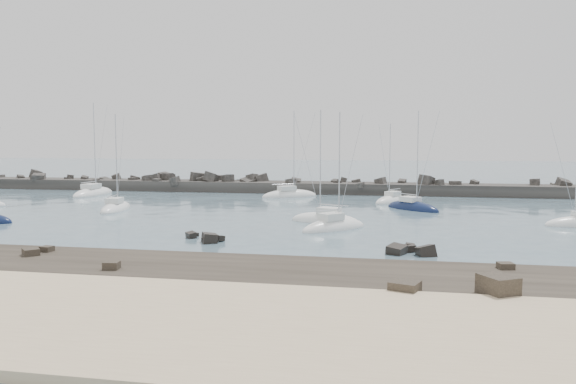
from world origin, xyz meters
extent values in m
plane|color=slate|center=(0.00, 0.00, 0.00)|extent=(400.00, 400.00, 0.00)
cube|color=beige|center=(0.00, -32.00, 0.00)|extent=(140.00, 14.00, 1.00)
cube|color=#2B241E|center=(0.00, -22.00, 0.00)|extent=(140.00, 12.00, 0.70)
cube|color=#2B241E|center=(20.16, -17.54, 0.55)|extent=(1.14, 1.07, 0.40)
cube|color=#2B241E|center=(18.49, -24.46, 0.90)|extent=(2.36, 2.48, 1.11)
cube|color=#2B241E|center=(-13.92, -19.53, 0.60)|extent=(1.65, 1.64, 0.50)
cube|color=#2B241E|center=(-13.58, -18.05, 0.56)|extent=(0.99, 0.88, 0.41)
cube|color=#2B241E|center=(-5.69, -22.65, 0.60)|extent=(1.10, 0.95, 0.51)
cube|color=#2B241E|center=(13.43, -24.70, 0.65)|extent=(1.96, 1.89, 0.60)
cube|color=black|center=(-2.96, -10.44, 0.23)|extent=(1.25, 1.16, 0.78)
cube|color=black|center=(-5.64, -7.35, 0.07)|extent=(1.16, 1.14, 0.51)
cube|color=black|center=(-3.24, -10.32, 0.22)|extent=(1.20, 1.09, 0.83)
cube|color=black|center=(-2.32, -9.50, 0.28)|extent=(0.90, 0.93, 0.59)
cube|color=black|center=(-5.46, -8.40, 0.15)|extent=(1.19, 1.26, 0.96)
cube|color=black|center=(-3.06, -10.29, 0.26)|extent=(1.86, 1.86, 1.26)
cube|color=black|center=(13.00, -10.91, 0.14)|extent=(1.04, 0.94, 0.80)
cube|color=black|center=(13.01, -12.16, 0.14)|extent=(1.82, 1.98, 1.29)
cube|color=black|center=(14.08, -10.53, 0.23)|extent=(0.83, 0.73, 0.78)
cube|color=black|center=(13.81, -11.07, 0.21)|extent=(1.52, 1.55, 0.68)
cube|color=black|center=(15.22, -12.49, 0.23)|extent=(1.82, 1.63, 1.46)
cube|color=#2C2A27|center=(-7.50, 38.00, 0.20)|extent=(115.00, 6.00, 3.20)
cube|color=#2C2A27|center=(-14.61, 39.92, 1.57)|extent=(1.39, 1.45, 0.88)
cube|color=#2C2A27|center=(-46.88, 37.80, 1.67)|extent=(1.54, 1.40, 0.99)
cube|color=#2C2A27|center=(-46.55, 38.04, 2.11)|extent=(1.15, 1.19, 1.05)
cube|color=#2C2A27|center=(19.85, 36.31, 1.98)|extent=(1.75, 1.79, 1.52)
cube|color=#2C2A27|center=(-28.32, 35.69, 1.79)|extent=(1.40, 1.29, 0.95)
cube|color=#2C2A27|center=(-30.01, 38.45, 2.05)|extent=(1.33, 1.44, 1.26)
cube|color=#2C2A27|center=(39.01, 38.68, 1.90)|extent=(2.31, 2.56, 2.50)
cube|color=#2C2A27|center=(-54.76, 39.58, 2.41)|extent=(2.03, 2.06, 2.22)
cube|color=#2C2A27|center=(13.98, 39.64, 1.93)|extent=(1.52, 1.71, 1.13)
cube|color=#2C2A27|center=(7.28, 35.43, 1.60)|extent=(1.57, 1.59, 1.21)
cube|color=#2C2A27|center=(-10.59, 39.17, 2.08)|extent=(3.29, 3.10, 2.34)
cube|color=#2C2A27|center=(6.32, 39.33, 1.77)|extent=(1.78, 1.51, 1.29)
cube|color=#2C2A27|center=(-3.90, 37.65, 1.78)|extent=(1.92, 1.97, 1.78)
cube|color=#2C2A27|center=(2.63, 39.25, 1.84)|extent=(1.33, 1.53, 1.05)
cube|color=#2C2A27|center=(-30.67, 36.56, 2.14)|extent=(2.07, 1.96, 1.42)
cube|color=#2C2A27|center=(10.49, 37.53, 1.93)|extent=(2.34, 2.17, 1.90)
cube|color=#2C2A27|center=(-40.06, 35.93, 1.57)|extent=(1.40, 1.55, 1.24)
cube|color=#2C2A27|center=(38.06, 40.29, 1.54)|extent=(1.20, 1.41, 1.14)
cube|color=#2C2A27|center=(25.55, 38.74, 1.96)|extent=(1.68, 1.67, 1.22)
cube|color=#2C2A27|center=(-43.76, 38.23, 1.91)|extent=(1.36, 1.23, 1.22)
cube|color=#2C2A27|center=(31.16, 37.07, 1.29)|extent=(1.42, 1.31, 0.97)
cube|color=#2C2A27|center=(34.81, 38.67, 2.07)|extent=(1.97, 2.15, 1.58)
cube|color=#2C2A27|center=(-29.28, 37.11, 2.17)|extent=(1.93, 1.75, 1.92)
cube|color=#2C2A27|center=(-39.91, 38.68, 1.55)|extent=(1.91, 1.88, 1.36)
cube|color=#2C2A27|center=(4.10, 39.88, 2.03)|extent=(1.38, 1.43, 1.37)
cube|color=#2C2A27|center=(-30.51, 38.17, 1.80)|extent=(2.25, 2.17, 2.32)
cube|color=#2C2A27|center=(-57.04, 38.15, 1.83)|extent=(1.72, 1.56, 1.40)
cube|color=#2C2A27|center=(-33.95, 38.58, 1.83)|extent=(1.65, 1.47, 1.64)
cube|color=#2C2A27|center=(22.39, 37.53, 1.84)|extent=(1.87, 2.07, 1.11)
cube|color=#2C2A27|center=(-37.66, 38.75, 2.15)|extent=(1.56, 1.52, 1.60)
cube|color=#2C2A27|center=(-52.49, 35.97, 1.86)|extent=(1.40, 1.11, 1.37)
cube|color=#2C2A27|center=(-24.84, 35.43, 1.86)|extent=(1.91, 1.77, 1.86)
cube|color=#2C2A27|center=(-12.34, 37.70, 1.66)|extent=(2.95, 3.11, 2.16)
cube|color=#2C2A27|center=(-27.67, 39.56, 2.07)|extent=(2.42, 2.46, 1.52)
cube|color=#2C2A27|center=(39.69, 38.72, 1.67)|extent=(1.43, 1.37, 1.21)
cube|color=#2C2A27|center=(-27.50, 38.49, 2.34)|extent=(1.82, 2.03, 1.41)
cube|color=#2C2A27|center=(-18.75, 40.30, 1.91)|extent=(2.43, 2.18, 1.68)
cube|color=#2C2A27|center=(-15.75, 36.99, 2.30)|extent=(2.51, 2.55, 1.59)
cube|color=#2C2A27|center=(-28.61, 39.73, 2.16)|extent=(2.63, 2.64, 2.10)
cube|color=#2C2A27|center=(-11.76, 38.51, 2.30)|extent=(2.32, 2.34, 1.84)
cube|color=#2C2A27|center=(-21.62, 38.12, 2.29)|extent=(3.28, 3.06, 2.19)
cube|color=#2C2A27|center=(-18.74, 36.99, 2.39)|extent=(2.77, 2.63, 2.56)
cube|color=#2C2A27|center=(-4.35, 35.98, 1.91)|extent=(2.07, 2.16, 1.33)
cube|color=#2C2A27|center=(-20.93, 37.55, 1.93)|extent=(2.20, 2.21, 1.67)
cube|color=#2C2A27|center=(3.24, 37.58, 1.60)|extent=(1.58, 1.50, 1.20)
cube|color=#2C2A27|center=(17.76, 36.90, 2.19)|extent=(3.04, 2.92, 2.50)
cube|color=#2C2A27|center=(-51.63, 36.01, 2.16)|extent=(2.80, 2.79, 1.60)
cube|color=#2C2A27|center=(-33.77, 37.48, 1.92)|extent=(1.62, 1.49, 0.84)
ellipsoid|color=white|center=(-35.87, 27.46, 0.05)|extent=(3.66, 10.47, 2.49)
cube|color=white|center=(-35.90, 26.95, 1.49)|extent=(2.21, 2.98, 0.76)
cylinder|color=silver|center=(-35.84, 28.29, 8.09)|extent=(0.13, 0.13, 13.96)
cylinder|color=silver|center=(-35.93, 26.22, 2.19)|extent=(0.29, 4.14, 0.11)
ellipsoid|color=white|center=(-22.35, 9.47, 0.05)|extent=(3.78, 8.67, 2.12)
cube|color=white|center=(-22.29, 9.06, 1.29)|extent=(2.01, 2.57, 0.67)
cylinder|color=silver|center=(-22.45, 10.14, 6.61)|extent=(0.12, 0.12, 11.32)
cylinder|color=silver|center=(-22.21, 8.48, 1.91)|extent=(0.58, 3.33, 0.10)
ellipsoid|color=white|center=(-3.59, 30.42, 0.05)|extent=(9.35, 7.52, 2.30)
cube|color=white|center=(-3.98, 30.16, 1.38)|extent=(3.20, 3.00, 0.71)
cylinder|color=silver|center=(-2.97, 30.83, 7.30)|extent=(0.12, 0.12, 12.55)
cylinder|color=silver|center=(-4.52, 29.80, 2.04)|extent=(3.16, 2.13, 0.10)
ellipsoid|color=white|center=(5.44, 3.58, 0.05)|extent=(8.69, 5.14, 2.17)
cube|color=white|center=(5.83, 3.44, 1.32)|extent=(2.74, 2.34, 0.71)
cylinder|color=silver|center=(4.81, 3.80, 6.57)|extent=(0.12, 0.12, 11.21)
cylinder|color=silver|center=(6.38, 3.26, 1.98)|extent=(3.17, 1.18, 0.10)
ellipsoid|color=white|center=(12.33, 25.50, 0.05)|extent=(5.90, 7.84, 2.00)
cube|color=white|center=(12.52, 25.83, 1.23)|extent=(2.42, 2.64, 0.65)
cylinder|color=silver|center=(12.02, 24.97, 6.09)|extent=(0.11, 0.11, 10.37)
cylinder|color=silver|center=(12.79, 26.30, 1.83)|extent=(1.62, 2.71, 0.09)
ellipsoid|color=white|center=(6.85, -0.92, 0.05)|extent=(7.20, 7.53, 2.15)
cube|color=white|center=(6.58, -1.21, 1.32)|extent=(2.69, 2.73, 0.72)
cylinder|color=silver|center=(7.28, -0.45, 6.34)|extent=(0.12, 0.12, 10.75)
cylinder|color=silver|center=(6.21, -1.62, 1.99)|extent=(2.23, 2.42, 0.10)
ellipsoid|color=#0E193C|center=(15.09, 17.40, 0.05)|extent=(7.95, 8.08, 2.14)
cube|color=white|center=(14.79, 17.71, 1.29)|extent=(2.94, 2.95, 0.66)
cylinder|color=silver|center=(15.57, 16.90, 6.80)|extent=(0.11, 0.11, 11.69)
cylinder|color=silver|center=(14.37, 18.15, 1.91)|extent=(2.48, 2.55, 0.09)
camera|label=1|loc=(12.76, -56.54, 8.90)|focal=35.00mm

